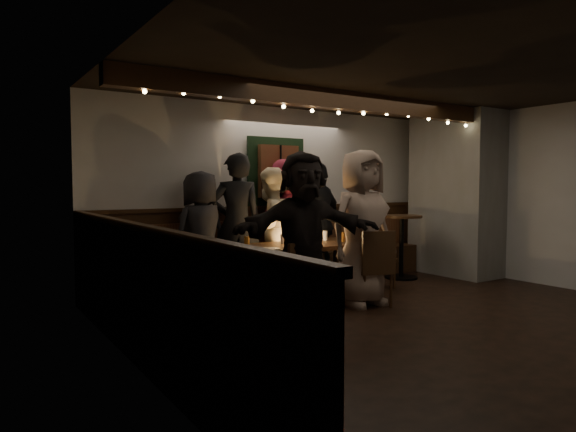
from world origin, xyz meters
TOP-DOWN VIEW (x-y plane):
  - room at (1.07, 1.42)m, footprint 6.02×5.01m
  - dining_table at (-0.54, 1.40)m, footprint 1.96×0.84m
  - chair_near_left at (-1.07, 0.68)m, footprint 0.48×0.48m
  - chair_near_right at (-0.01, 0.51)m, footprint 0.53×0.53m
  - chair_end at (0.71, 1.33)m, footprint 0.44×0.44m
  - high_top at (1.63, 1.68)m, footprint 0.62×0.62m
  - person_a at (-1.53, 2.15)m, footprint 0.90×0.69m
  - person_b at (-1.03, 2.10)m, footprint 0.80×0.66m
  - person_c at (-0.54, 2.06)m, footprint 0.95×0.82m
  - person_d at (-0.19, 2.15)m, footprint 1.34×1.06m
  - person_e at (0.30, 2.05)m, footprint 1.13×0.77m
  - person_f at (-0.96, 0.64)m, footprint 1.78×0.87m
  - person_g at (-0.08, 0.68)m, footprint 0.93×0.62m

SIDE VIEW (x-z plane):
  - chair_near_left at x=-1.07m, z-range 0.05..0.88m
  - chair_end at x=0.71m, z-range 0.06..0.95m
  - chair_near_right at x=-0.01m, z-range 0.06..0.97m
  - high_top at x=1.63m, z-range 0.13..1.12m
  - dining_table at x=-0.54m, z-range 0.22..1.06m
  - person_a at x=-1.53m, z-range 0.00..1.64m
  - person_c at x=-0.54m, z-range 0.00..1.69m
  - person_e at x=0.30m, z-range 0.00..1.78m
  - person_d at x=-0.19m, z-range 0.00..1.82m
  - person_f at x=-0.96m, z-range 0.00..1.84m
  - person_g at x=-0.08m, z-range 0.00..1.88m
  - person_b at x=-1.03m, z-range 0.00..1.88m
  - room at x=1.07m, z-range -0.24..2.38m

